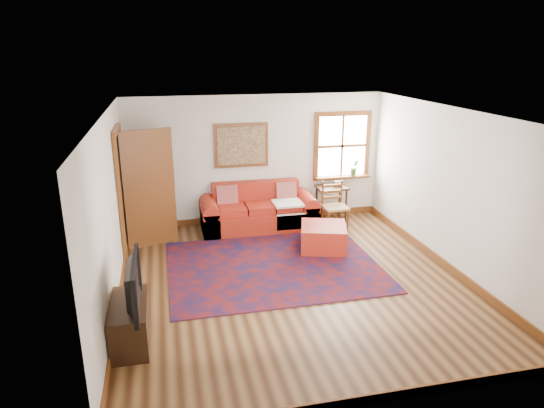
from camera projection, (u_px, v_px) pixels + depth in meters
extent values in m
plane|color=#3A200F|center=(292.00, 280.00, 7.28)|extent=(5.50, 5.50, 0.00)
cube|color=silver|center=(256.00, 160.00, 9.45)|extent=(5.00, 0.04, 2.50)
cube|color=silver|center=(373.00, 292.00, 4.34)|extent=(5.00, 0.04, 2.50)
cube|color=silver|center=(110.00, 214.00, 6.37)|extent=(0.04, 5.50, 2.50)
cube|color=silver|center=(451.00, 190.00, 7.42)|extent=(0.04, 5.50, 2.50)
cube|color=white|center=(294.00, 113.00, 6.51)|extent=(5.00, 5.50, 0.04)
cube|color=brown|center=(257.00, 217.00, 9.80)|extent=(5.00, 0.03, 0.12)
cube|color=brown|center=(120.00, 294.00, 6.74)|extent=(0.03, 5.50, 0.12)
cube|color=brown|center=(441.00, 261.00, 7.78)|extent=(0.03, 5.50, 0.12)
cube|color=white|center=(342.00, 146.00, 9.74)|extent=(1.00, 0.02, 1.20)
cube|color=brown|center=(344.00, 114.00, 9.53)|extent=(1.18, 0.06, 0.09)
cube|color=brown|center=(341.00, 177.00, 9.92)|extent=(1.18, 0.06, 0.09)
cube|color=brown|center=(316.00, 147.00, 9.61)|extent=(0.09, 0.06, 1.20)
cube|color=brown|center=(367.00, 145.00, 9.84)|extent=(0.09, 0.06, 1.20)
cube|color=brown|center=(342.00, 146.00, 9.72)|extent=(1.00, 0.04, 0.05)
cube|color=brown|center=(342.00, 177.00, 9.85)|extent=(1.15, 0.20, 0.04)
imported|color=#366B25|center=(354.00, 167.00, 9.83)|extent=(0.18, 0.15, 0.33)
cube|color=black|center=(121.00, 196.00, 7.93)|extent=(0.02, 0.90, 2.05)
cube|color=brown|center=(121.00, 205.00, 7.47)|extent=(0.06, 0.09, 2.05)
cube|color=brown|center=(125.00, 187.00, 8.39)|extent=(0.06, 0.09, 2.05)
cube|color=brown|center=(116.00, 130.00, 7.60)|extent=(0.06, 1.08, 0.09)
cube|color=brown|center=(149.00, 189.00, 8.30)|extent=(0.86, 0.35, 2.05)
cube|color=silver|center=(149.00, 183.00, 8.26)|extent=(0.56, 0.22, 1.33)
cube|color=brown|center=(241.00, 145.00, 9.27)|extent=(1.05, 0.04, 0.85)
cube|color=tan|center=(241.00, 146.00, 9.24)|extent=(0.92, 0.03, 0.72)
cube|color=#5A0F0C|center=(273.00, 266.00, 7.74)|extent=(3.33, 2.67, 0.02)
cube|color=#A72515|center=(259.00, 219.00, 9.31)|extent=(2.19, 0.90, 0.38)
cube|color=#A72515|center=(255.00, 193.00, 9.49)|extent=(1.70, 0.25, 0.48)
cube|color=#A72515|center=(210.00, 220.00, 9.10)|extent=(0.30, 0.90, 0.48)
cube|color=#A72515|center=(306.00, 213.00, 9.50)|extent=(0.30, 0.90, 0.48)
cube|color=orange|center=(227.00, 196.00, 9.21)|extent=(0.40, 0.19, 0.41)
cube|color=orange|center=(286.00, 192.00, 9.45)|extent=(0.40, 0.19, 0.41)
cube|color=silver|center=(288.00, 203.00, 9.16)|extent=(0.55, 0.50, 0.04)
cube|color=#A72515|center=(323.00, 237.00, 8.35)|extent=(0.94, 0.94, 0.43)
cube|color=black|center=(332.00, 188.00, 9.59)|extent=(0.59, 0.44, 0.04)
cylinder|color=black|center=(322.00, 208.00, 9.48)|extent=(0.04, 0.04, 0.67)
cylinder|color=black|center=(346.00, 207.00, 9.58)|extent=(0.04, 0.04, 0.67)
cylinder|color=black|center=(316.00, 203.00, 9.82)|extent=(0.04, 0.04, 0.67)
cylinder|color=black|center=(339.00, 201.00, 9.92)|extent=(0.04, 0.04, 0.67)
cube|color=tan|center=(335.00, 207.00, 9.11)|extent=(0.45, 0.43, 0.04)
cylinder|color=brown|center=(329.00, 223.00, 8.98)|extent=(0.04, 0.04, 0.45)
cylinder|color=brown|center=(348.00, 222.00, 9.07)|extent=(0.04, 0.04, 0.45)
cylinder|color=brown|center=(322.00, 205.00, 9.23)|extent=(0.04, 0.04, 0.94)
cylinder|color=brown|center=(341.00, 204.00, 9.32)|extent=(0.04, 0.04, 0.94)
cube|color=brown|center=(332.00, 192.00, 9.20)|extent=(0.38, 0.04, 0.28)
cube|color=black|center=(130.00, 323.00, 5.68)|extent=(0.42, 0.94, 0.52)
imported|color=black|center=(127.00, 285.00, 5.42)|extent=(0.13, 1.01, 0.58)
cylinder|color=silver|center=(133.00, 280.00, 5.97)|extent=(0.12, 0.12, 0.18)
cylinder|color=#FFA53F|center=(134.00, 282.00, 5.98)|extent=(0.07, 0.07, 0.12)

